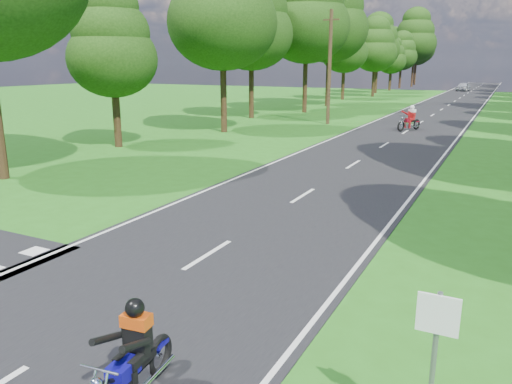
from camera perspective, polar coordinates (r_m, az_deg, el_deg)
The scene contains 9 objects.
ground at distance 10.34m, azimuth -11.54°, elevation -10.78°, with size 160.00×160.00×0.00m, color #246316.
main_road at distance 57.71m, azimuth 21.18°, elevation 9.25°, with size 7.00×140.00×0.02m, color black.
road_markings at distance 55.87m, azimuth 20.82°, elevation 9.16°, with size 7.40×140.00×0.01m.
treeline at distance 67.56m, azimuth 24.07°, elevation 16.65°, with size 40.00×115.35×14.78m.
telegraph_pole at distance 37.21m, azimuth 8.40°, elevation 13.94°, with size 1.20×0.26×8.00m.
road_sign at distance 6.05m, azimuth 19.76°, elevation -16.39°, with size 0.45×0.07×2.00m.
rider_near_blue at distance 6.93m, azimuth -14.31°, elevation -17.62°, with size 0.57×1.70×1.42m, color #110D8F, non-canonical shape.
rider_far_red at distance 34.73m, azimuth 17.13°, elevation 8.10°, with size 0.67×2.00×1.66m, color maroon, non-canonical shape.
distant_car at distance 87.61m, azimuth 22.63°, elevation 11.06°, with size 1.62×4.01×1.37m, color silver.
Camera 1 is at (5.95, -7.24, 4.37)m, focal length 35.00 mm.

